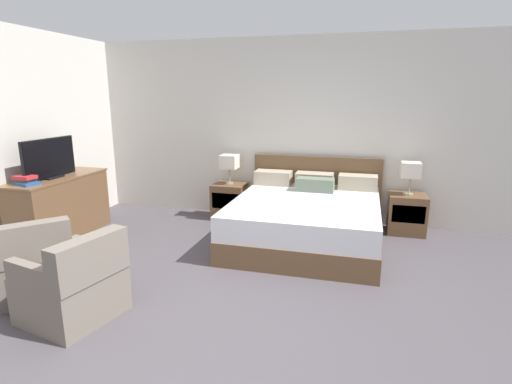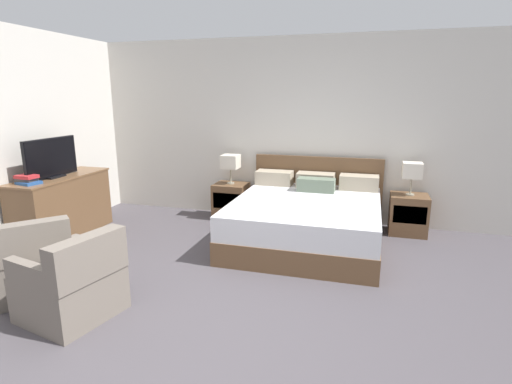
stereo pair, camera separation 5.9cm
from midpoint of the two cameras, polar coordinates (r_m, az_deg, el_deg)
name	(u,v)px [view 1 (the left image)]	position (r m, az deg, el deg)	size (l,w,h in m)	color
ground_plane	(201,342)	(3.31, -8.37, -20.40)	(10.06, 10.06, 0.00)	#4C474C
wall_back	(288,131)	(6.01, 4.27, 8.74)	(7.17, 0.06, 2.67)	beige
wall_left	(11,139)	(5.71, -31.87, 6.48)	(0.06, 5.15, 2.67)	beige
bed	(306,219)	(5.14, 6.86, -3.80)	(1.86, 2.01, 0.98)	brown
nightstand_left	(230,201)	(6.11, -4.03, -1.30)	(0.49, 0.43, 0.54)	brown
nightstand_right	(407,214)	(5.82, 20.46, -2.93)	(0.49, 0.43, 0.54)	brown
table_lamp_left	(229,162)	(5.99, -4.12, 4.28)	(0.25, 0.25, 0.44)	gray
table_lamp_right	(411,170)	(5.69, 20.96, 2.90)	(0.25, 0.25, 0.44)	gray
dresser	(61,206)	(5.88, -26.39, -1.81)	(0.50, 1.41, 0.82)	brown
tv	(49,159)	(5.69, -27.68, 4.19)	(0.18, 0.84, 0.51)	black
book_red_cover	(27,183)	(5.43, -30.17, 1.08)	(0.25, 0.19, 0.03)	#234C8E
book_blue_cover	(24,180)	(5.45, -30.46, 1.45)	(0.21, 0.16, 0.04)	#383333
book_small_top	(25,177)	(5.43, -30.41, 1.83)	(0.23, 0.16, 0.04)	#B7282D
armchair_by_window	(31,266)	(4.38, -29.85, -9.11)	(0.97, 0.97, 0.76)	#70665B
armchair_companion	(74,286)	(3.77, -24.95, -12.14)	(0.82, 0.81, 0.76)	#70665B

